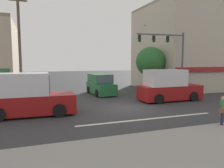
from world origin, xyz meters
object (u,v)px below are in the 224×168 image
Objects in this scene: box_truck_approaching_near at (27,97)px; pedestrian_foreground_with_bag at (222,110)px; utility_pole_far_right at (149,55)px; van_crossing_center at (101,85)px; utility_pole_near_left at (20,49)px; box_truck_waiting_far at (168,87)px; street_tree at (151,62)px; traffic_light_mast at (171,53)px.

pedestrian_foreground_with_bag is at bearing -32.32° from box_truck_approaching_near.
van_crossing_center is (-7.21, -2.59, -3.29)m from utility_pole_far_right.
utility_pole_near_left is 12.77m from box_truck_waiting_far.
street_tree is 0.59× the size of utility_pole_near_left.
utility_pole_near_left is at bearing -170.81° from street_tree.
utility_pole_far_right reaches higher than traffic_light_mast.
utility_pole_near_left is 1.52× the size of box_truck_approaching_near.
utility_pole_far_right reaches higher than box_truck_waiting_far.
street_tree is 1.07× the size of van_crossing_center.
van_crossing_center is 10.09m from box_truck_approaching_near.
box_truck_approaching_near is at bearing -145.60° from utility_pole_far_right.
utility_pole_near_left is 13.44m from traffic_light_mast.
box_truck_approaching_near is (-12.54, -6.35, -2.15)m from street_tree.
pedestrian_foreground_with_bag is at bearing -102.77° from street_tree.
traffic_light_mast is at bearing -34.52° from van_crossing_center.
van_crossing_center is at bearing 101.20° from pedestrian_foreground_with_bag.
street_tree is 0.81× the size of traffic_light_mast.
pedestrian_foreground_with_bag is (-3.19, -9.33, -3.35)m from traffic_light_mast.
box_truck_waiting_far is (11.56, 1.50, 0.00)m from box_truck_approaching_near.
utility_pole_far_right is 4.96× the size of pedestrian_foreground_with_bag.
traffic_light_mast reaches higher than van_crossing_center.
utility_pole_near_left reaches higher than box_truck_approaching_near.
box_truck_waiting_far is at bearing -12.82° from utility_pole_near_left.
van_crossing_center is (-5.83, 4.01, -3.30)m from traffic_light_mast.
van_crossing_center is (-5.47, 0.84, -2.40)m from street_tree.
traffic_light_mast is 1.32× the size of van_crossing_center.
van_crossing_center is 0.83× the size of box_truck_approaching_near.
van_crossing_center is at bearing 45.48° from box_truck_approaching_near.
utility_pole_far_right is at bearing 20.53° from utility_pole_near_left.
box_truck_approaching_near is (-7.07, -7.19, 0.25)m from van_crossing_center.
utility_pole_far_right is 16.90m from pedestrian_foreground_with_bag.
box_truck_waiting_far reaches higher than van_crossing_center.
utility_pole_far_right is 6.74m from traffic_light_mast.
box_truck_waiting_far is at bearing -108.16° from utility_pole_far_right.
street_tree is 3.94m from utility_pole_far_right.
utility_pole_far_right is at bearing 74.00° from pedestrian_foreground_with_bag.
utility_pole_far_right reaches higher than van_crossing_center.
utility_pole_far_right is 1.77× the size of van_crossing_center.
pedestrian_foreground_with_bag is (-2.83, -12.50, -2.45)m from street_tree.
box_truck_waiting_far is at bearing -51.73° from van_crossing_center.
utility_pole_far_right is at bearing 19.74° from van_crossing_center.
box_truck_approaching_near is at bearing -153.14° from street_tree.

